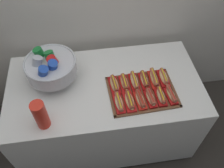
{
  "coord_description": "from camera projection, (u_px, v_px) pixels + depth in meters",
  "views": [
    {
      "loc": [
        -0.1,
        -1.11,
        2.11
      ],
      "look_at": [
        0.05,
        -0.01,
        0.75
      ],
      "focal_mm": 37.85,
      "sensor_mm": 36.0,
      "label": 1
    }
  ],
  "objects": [
    {
      "name": "hot_dog_10",
      "position": [
        154.0,
        78.0,
        1.75
      ],
      "size": [
        0.06,
        0.18,
        0.06
      ],
      "color": "red",
      "rests_on": "serving_tray"
    },
    {
      "name": "hot_dog_3",
      "position": [
        151.0,
        98.0,
        1.64
      ],
      "size": [
        0.07,
        0.16,
        0.06
      ],
      "color": "#B21414",
      "rests_on": "serving_tray"
    },
    {
      "name": "hot_dog_1",
      "position": [
        130.0,
        101.0,
        1.62
      ],
      "size": [
        0.08,
        0.17,
        0.06
      ],
      "color": "red",
      "rests_on": "serving_tray"
    },
    {
      "name": "ground_plane",
      "position": [
        106.0,
        131.0,
        2.34
      ],
      "size": [
        10.0,
        10.0,
        0.0
      ],
      "primitive_type": "plane",
      "color": "#38332D"
    },
    {
      "name": "serving_tray",
      "position": [
        142.0,
        92.0,
        1.71
      ],
      "size": [
        0.49,
        0.38,
        0.01
      ],
      "color": "brown",
      "rests_on": "buffet_table"
    },
    {
      "name": "hot_dog_8",
      "position": [
        134.0,
        81.0,
        1.73
      ],
      "size": [
        0.07,
        0.18,
        0.06
      ],
      "color": "#B21414",
      "rests_on": "serving_tray"
    },
    {
      "name": "buffet_table",
      "position": [
        106.0,
        110.0,
        2.04
      ],
      "size": [
        1.46,
        0.78,
        0.74
      ],
      "color": "white",
      "rests_on": "ground_plane"
    },
    {
      "name": "hot_dog_2",
      "position": [
        140.0,
        99.0,
        1.63
      ],
      "size": [
        0.08,
        0.16,
        0.06
      ],
      "color": "red",
      "rests_on": "serving_tray"
    },
    {
      "name": "cup_stack",
      "position": [
        41.0,
        115.0,
        1.46
      ],
      "size": [
        0.09,
        0.09,
        0.22
      ],
      "color": "red",
      "rests_on": "buffet_table"
    },
    {
      "name": "hot_dog_9",
      "position": [
        144.0,
        80.0,
        1.74
      ],
      "size": [
        0.06,
        0.16,
        0.06
      ],
      "color": "#B21414",
      "rests_on": "serving_tray"
    },
    {
      "name": "hot_dog_7",
      "position": [
        124.0,
        83.0,
        1.73
      ],
      "size": [
        0.07,
        0.16,
        0.06
      ],
      "color": "red",
      "rests_on": "serving_tray"
    },
    {
      "name": "hot_dog_4",
      "position": [
        161.0,
        96.0,
        1.65
      ],
      "size": [
        0.06,
        0.15,
        0.06
      ],
      "color": "#B21414",
      "rests_on": "serving_tray"
    },
    {
      "name": "hot_dog_5",
      "position": [
        171.0,
        95.0,
        1.66
      ],
      "size": [
        0.07,
        0.16,
        0.06
      ],
      "color": "red",
      "rests_on": "serving_tray"
    },
    {
      "name": "punch_bowl",
      "position": [
        50.0,
        67.0,
        1.67
      ],
      "size": [
        0.37,
        0.37,
        0.26
      ],
      "color": "silver",
      "rests_on": "buffet_table"
    },
    {
      "name": "hot_dog_6",
      "position": [
        114.0,
        84.0,
        1.72
      ],
      "size": [
        0.08,
        0.17,
        0.06
      ],
      "color": "#B21414",
      "rests_on": "serving_tray"
    },
    {
      "name": "hot_dog_11",
      "position": [
        164.0,
        77.0,
        1.76
      ],
      "size": [
        0.07,
        0.17,
        0.06
      ],
      "color": "#B21414",
      "rests_on": "serving_tray"
    },
    {
      "name": "hot_dog_0",
      "position": [
        119.0,
        103.0,
        1.61
      ],
      "size": [
        0.07,
        0.17,
        0.06
      ],
      "color": "red",
      "rests_on": "serving_tray"
    }
  ]
}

